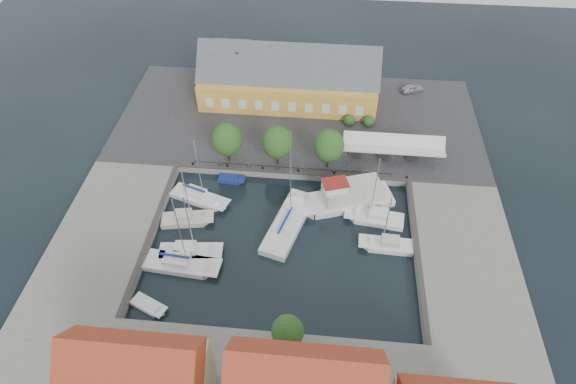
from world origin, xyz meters
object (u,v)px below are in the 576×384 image
object	(u,v)px
tent_canopy	(393,145)
car_silver	(412,88)
west_boat_d	(181,265)
car_red	(229,135)
west_boat_a	(199,198)
west_boat_c	(189,253)
launch_nw	(231,180)
trawler	(347,198)
center_sailboat	(287,226)
east_boat_b	(387,246)
east_boat_a	(376,218)
warehouse	(285,80)
launch_sw	(149,306)
west_boat_b	(186,220)

from	to	relation	value
tent_canopy	car_silver	bearing A→B (deg)	75.81
west_boat_d	car_red	bearing A→B (deg)	85.61
west_boat_a	west_boat_c	bearing A→B (deg)	-84.44
car_red	launch_nw	world-z (taller)	car_red
trawler	west_boat_d	distance (m)	22.96
tent_canopy	car_silver	world-z (taller)	tent_canopy
center_sailboat	east_boat_b	bearing A→B (deg)	-8.96
east_boat_b	west_boat_a	world-z (taller)	west_boat_a
east_boat_b	west_boat_d	distance (m)	25.03
east_boat_a	west_boat_a	size ratio (longest dim) A/B	0.98
tent_canopy	warehouse	bearing A→B (deg)	140.14
warehouse	car_silver	size ratio (longest dim) A/B	7.50
car_red	launch_nw	size ratio (longest dim) A/B	1.07
car_red	east_boat_b	bearing A→B (deg)	-36.50
west_boat_d	launch_nw	xyz separation A→B (m)	(3.36, 15.04, -0.18)
car_silver	east_boat_a	size ratio (longest dim) A/B	0.35
car_red	west_boat_d	bearing A→B (deg)	-92.97
center_sailboat	launch_sw	xyz separation A→B (m)	(-14.16, -12.88, -0.27)
west_boat_b	tent_canopy	bearing A→B (deg)	26.92
west_boat_d	launch_sw	world-z (taller)	west_boat_d
car_silver	car_red	xyz separation A→B (m)	(-28.34, -15.32, 0.05)
tent_canopy	east_boat_a	xyz separation A→B (m)	(-2.40, -11.00, -3.42)
trawler	west_boat_b	bearing A→B (deg)	-165.74
east_boat_b	east_boat_a	bearing A→B (deg)	106.07
east_boat_a	west_boat_b	size ratio (longest dim) A/B	1.16
car_red	west_boat_a	distance (m)	12.19
west_boat_b	east_boat_a	bearing A→B (deg)	5.97
warehouse	tent_canopy	world-z (taller)	warehouse
center_sailboat	west_boat_c	distance (m)	12.59
center_sailboat	east_boat_a	bearing A→B (deg)	11.96
west_boat_c	east_boat_a	bearing A→B (deg)	18.78
center_sailboat	west_boat_c	world-z (taller)	center_sailboat
west_boat_b	launch_nw	size ratio (longest dim) A/B	2.39
launch_sw	car_red	bearing A→B (deg)	82.17
east_boat_b	launch_nw	size ratio (longest dim) A/B	2.38
west_boat_a	launch_sw	distance (m)	16.80
east_boat_a	warehouse	bearing A→B (deg)	119.73
center_sailboat	east_boat_b	distance (m)	12.67
launch_sw	launch_nw	distance (m)	21.49
trawler	tent_canopy	bearing A→B (deg)	53.35
west_boat_d	trawler	bearing A→B (deg)	32.15
warehouse	trawler	bearing A→B (deg)	-64.91
car_silver	west_boat_d	xyz separation A→B (m)	(-30.10, -38.21, -1.38)
tent_canopy	west_boat_c	xyz separation A→B (m)	(-25.06, -18.71, -3.42)
west_boat_a	car_silver	bearing A→B (deg)	41.85
west_boat_a	center_sailboat	bearing A→B (deg)	-17.20
tent_canopy	west_boat_c	size ratio (longest dim) A/B	1.32
east_boat_a	west_boat_b	bearing A→B (deg)	-174.03
tent_canopy	trawler	xyz separation A→B (m)	(-6.20, -8.34, -2.67)
warehouse	east_boat_a	size ratio (longest dim) A/B	2.61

